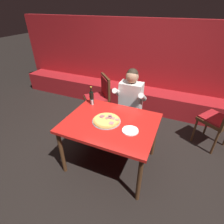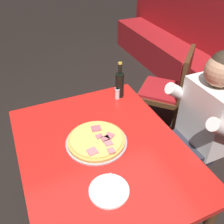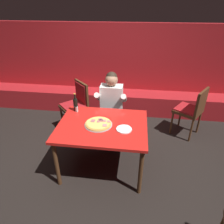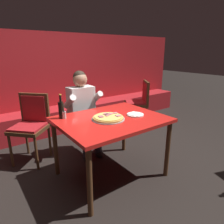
{
  "view_description": "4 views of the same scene",
  "coord_description": "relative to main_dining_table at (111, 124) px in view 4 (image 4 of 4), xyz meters",
  "views": [
    {
      "loc": [
        0.79,
        -1.77,
        2.15
      ],
      "look_at": [
        -0.04,
        0.13,
        0.85
      ],
      "focal_mm": 28.0,
      "sensor_mm": 36.0,
      "label": 1
    },
    {
      "loc": [
        1.03,
        -0.39,
        1.88
      ],
      "look_at": [
        -0.17,
        0.15,
        0.89
      ],
      "focal_mm": 40.0,
      "sensor_mm": 36.0,
      "label": 2
    },
    {
      "loc": [
        0.43,
        -2.31,
        2.3
      ],
      "look_at": [
        0.13,
        0.05,
        0.96
      ],
      "focal_mm": 32.0,
      "sensor_mm": 36.0,
      "label": 3
    },
    {
      "loc": [
        -1.32,
        -1.83,
        1.55
      ],
      "look_at": [
        0.06,
        0.06,
        0.83
      ],
      "focal_mm": 32.0,
      "sensor_mm": 36.0,
      "label": 4
    }
  ],
  "objects": [
    {
      "name": "ground_plane",
      "position": [
        0.0,
        0.0,
        -0.7
      ],
      "size": [
        24.0,
        24.0,
        0.0
      ],
      "primitive_type": "plane",
      "color": "black"
    },
    {
      "name": "booth_wall_panel",
      "position": [
        0.0,
        2.18,
        0.25
      ],
      "size": [
        6.8,
        0.16,
        1.9
      ],
      "primitive_type": "cube",
      "color": "#A3191E",
      "rests_on": "ground_plane"
    },
    {
      "name": "shaker_oregano",
      "position": [
        -0.45,
        0.32,
        0.12
      ],
      "size": [
        0.04,
        0.04,
        0.09
      ],
      "color": "silver",
      "rests_on": "main_dining_table"
    },
    {
      "name": "shaker_black_pepper",
      "position": [
        -0.47,
        0.32,
        0.12
      ],
      "size": [
        0.04,
        0.04,
        0.09
      ],
      "color": "silver",
      "rests_on": "main_dining_table"
    },
    {
      "name": "dining_chair_far_left",
      "position": [
        1.48,
        1.05,
        -0.12
      ],
      "size": [
        0.61,
        0.61,
        0.97
      ],
      "color": "#4C2D19",
      "rests_on": "ground_plane"
    },
    {
      "name": "plate_white_paper",
      "position": [
        0.31,
        -0.09,
        0.09
      ],
      "size": [
        0.21,
        0.21,
        0.02
      ],
      "color": "white",
      "rests_on": "main_dining_table"
    },
    {
      "name": "pizza",
      "position": [
        -0.05,
        -0.01,
        0.1
      ],
      "size": [
        0.39,
        0.39,
        0.05
      ],
      "color": "#9E9EA3",
      "rests_on": "main_dining_table"
    },
    {
      "name": "main_dining_table",
      "position": [
        0.0,
        0.0,
        0.0
      ],
      "size": [
        1.24,
        0.98,
        0.78
      ],
      "color": "#4C2D19",
      "rests_on": "ground_plane"
    },
    {
      "name": "beer_bottle",
      "position": [
        -0.48,
        0.35,
        0.19
      ],
      "size": [
        0.07,
        0.07,
        0.29
      ],
      "color": "black",
      "rests_on": "main_dining_table"
    },
    {
      "name": "dining_chair_near_left",
      "position": [
        -0.68,
        1.0,
        -0.11
      ],
      "size": [
        0.62,
        0.62,
        0.97
      ],
      "color": "#4C2D19",
      "rests_on": "ground_plane"
    },
    {
      "name": "diner_seated_blue_shirt",
      "position": [
        0.02,
        0.72,
        0.01
      ],
      "size": [
        0.53,
        0.53,
        1.27
      ],
      "color": "black",
      "rests_on": "ground_plane"
    },
    {
      "name": "booth_bench",
      "position": [
        0.0,
        1.86,
        -0.47
      ],
      "size": [
        6.46,
        0.48,
        0.46
      ],
      "primitive_type": "cube",
      "color": "#A3191E",
      "rests_on": "ground_plane"
    }
  ]
}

